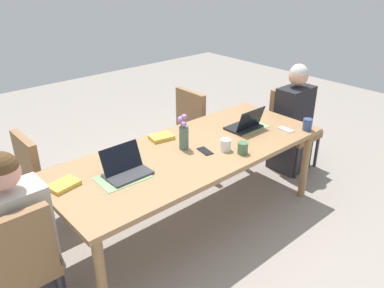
# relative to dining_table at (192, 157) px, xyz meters

# --- Properties ---
(ground_plane) EXTENTS (10.00, 10.00, 0.00)m
(ground_plane) POSITION_rel_dining_table_xyz_m (0.00, 0.00, -0.67)
(ground_plane) COLOR gray
(dining_table) EXTENTS (2.39, 0.96, 0.73)m
(dining_table) POSITION_rel_dining_table_xyz_m (0.00, 0.00, 0.00)
(dining_table) COLOR #9E754C
(dining_table) RESTS_ON ground_plane
(chair_head_right_left_near) EXTENTS (0.44, 0.44, 0.90)m
(chair_head_right_left_near) POSITION_rel_dining_table_xyz_m (1.55, 0.11, -0.17)
(chair_head_right_left_near) COLOR olive
(chair_head_right_left_near) RESTS_ON ground_plane
(person_head_right_left_near) EXTENTS (0.40, 0.36, 1.19)m
(person_head_right_left_near) POSITION_rel_dining_table_xyz_m (1.49, 0.03, -0.14)
(person_head_right_left_near) COLOR #2D2D33
(person_head_right_left_near) RESTS_ON ground_plane
(chair_head_left_left_mid) EXTENTS (0.44, 0.44, 0.90)m
(chair_head_left_left_mid) POSITION_rel_dining_table_xyz_m (-1.50, -0.09, -0.17)
(chair_head_left_left_mid) COLOR olive
(chair_head_left_left_mid) RESTS_ON ground_plane
(person_head_left_left_mid) EXTENTS (0.40, 0.36, 1.19)m
(person_head_left_left_mid) POSITION_rel_dining_table_xyz_m (-1.44, -0.02, -0.14)
(person_head_left_left_mid) COLOR #2D2D33
(person_head_left_left_mid) RESTS_ON ground_plane
(chair_far_left_far) EXTENTS (0.44, 0.44, 0.90)m
(chair_far_left_far) POSITION_rel_dining_table_xyz_m (0.79, 0.79, -0.17)
(chair_far_left_far) COLOR olive
(chair_far_left_far) RESTS_ON ground_plane
(chair_far_right_near) EXTENTS (0.44, 0.44, 0.90)m
(chair_far_right_near) POSITION_rel_dining_table_xyz_m (-0.95, 0.79, -0.17)
(chair_far_right_near) COLOR olive
(chair_far_right_near) RESTS_ON ground_plane
(flower_vase) EXTENTS (0.08, 0.09, 0.30)m
(flower_vase) POSITION_rel_dining_table_xyz_m (-0.04, 0.06, 0.20)
(flower_vase) COLOR #4C6B60
(flower_vase) RESTS_ON dining_table
(placemat_head_right_left_near) EXTENTS (0.38, 0.29, 0.00)m
(placemat_head_right_left_near) POSITION_rel_dining_table_xyz_m (0.70, 0.01, 0.07)
(placemat_head_right_left_near) COLOR #7FAD70
(placemat_head_right_left_near) RESTS_ON dining_table
(placemat_head_left_left_mid) EXTENTS (0.37, 0.28, 0.00)m
(placemat_head_left_left_mid) POSITION_rel_dining_table_xyz_m (-0.67, -0.01, 0.07)
(placemat_head_left_left_mid) COLOR #7FAD70
(placemat_head_left_left_mid) RESTS_ON dining_table
(laptop_head_right_left_near) EXTENTS (0.32, 0.22, 0.21)m
(laptop_head_right_left_near) POSITION_rel_dining_table_xyz_m (0.65, -0.01, 0.11)
(laptop_head_right_left_near) COLOR black
(laptop_head_right_left_near) RESTS_ON dining_table
(laptop_head_left_left_mid) EXTENTS (0.32, 0.22, 0.20)m
(laptop_head_left_left_mid) POSITION_rel_dining_table_xyz_m (-0.63, 0.01, 0.11)
(laptop_head_left_left_mid) COLOR #38383D
(laptop_head_left_left_mid) RESTS_ON dining_table
(coffee_mug_near_left) EXTENTS (0.08, 0.08, 0.11)m
(coffee_mug_near_left) POSITION_rel_dining_table_xyz_m (1.06, -0.40, 0.12)
(coffee_mug_near_left) COLOR #33477A
(coffee_mug_near_left) RESTS_ON dining_table
(coffee_mug_near_right) EXTENTS (0.09, 0.09, 0.10)m
(coffee_mug_near_right) POSITION_rel_dining_table_xyz_m (0.20, -0.19, 0.12)
(coffee_mug_near_right) COLOR white
(coffee_mug_near_right) RESTS_ON dining_table
(coffee_mug_centre_left) EXTENTS (0.08, 0.08, 0.10)m
(coffee_mug_centre_left) POSITION_rel_dining_table_xyz_m (0.26, -0.32, 0.12)
(coffee_mug_centre_left) COLOR #47704C
(coffee_mug_centre_left) RESTS_ON dining_table
(book_red_cover) EXTENTS (0.22, 0.18, 0.03)m
(book_red_cover) POSITION_rel_dining_table_xyz_m (-1.04, 0.16, 0.08)
(book_red_cover) COLOR gold
(book_red_cover) RESTS_ON dining_table
(book_blue_cover) EXTENTS (0.22, 0.17, 0.03)m
(book_blue_cover) POSITION_rel_dining_table_xyz_m (-0.06, 0.33, 0.08)
(book_blue_cover) COLOR gold
(book_blue_cover) RESTS_ON dining_table
(phone_black) EXTENTS (0.10, 0.16, 0.01)m
(phone_black) POSITION_rel_dining_table_xyz_m (0.05, -0.10, 0.07)
(phone_black) COLOR black
(phone_black) RESTS_ON dining_table
(phone_silver) EXTENTS (0.09, 0.16, 0.01)m
(phone_silver) POSITION_rel_dining_table_xyz_m (0.92, -0.27, 0.07)
(phone_silver) COLOR silver
(phone_silver) RESTS_ON dining_table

